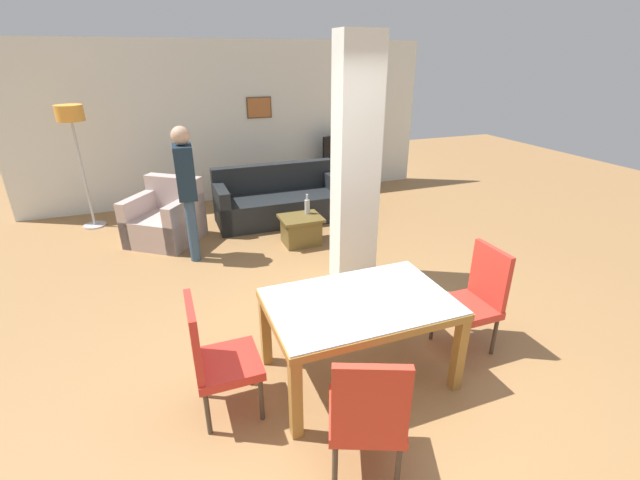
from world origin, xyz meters
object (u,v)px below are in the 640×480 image
coffee_table (301,230)px  sofa (279,202)px  armchair (166,220)px  tv_screen (341,149)px  floor_lamp (72,125)px  standing_person (187,185)px  bottle (307,206)px  dining_chair_head_left (215,355)px  tv_stand (340,177)px  dining_table (359,317)px  dining_chair_near_left (367,413)px  dining_chair_head_right (475,296)px

coffee_table → sofa: bearing=91.3°
armchair → tv_screen: bearing=-120.8°
floor_lamp → standing_person: size_ratio=1.07×
standing_person → bottle: bearing=93.8°
dining_chair_head_left → floor_lamp: floor_lamp is taller
sofa → tv_stand: (1.55, 1.13, -0.02)m
bottle → tv_screen: 2.51m
dining_table → dining_chair_near_left: (-0.35, -0.86, -0.06)m
armchair → tv_stand: size_ratio=1.31×
dining_chair_head_right → coffee_table: (-0.72, 2.73, -0.31)m
sofa → dining_chair_near_left: bearing=80.8°
dining_table → tv_stand: (1.94, 4.89, -0.30)m
dining_chair_near_left → bottle: (0.90, 3.68, -0.00)m
coffee_table → tv_screen: tv_screen is taller
armchair → bottle: armchair is taller
dining_chair_head_right → standing_person: bearing=37.8°
bottle → tv_stand: bearing=56.0°
tv_stand → floor_lamp: bearing=-175.0°
bottle → dining_chair_head_right: bearing=-78.2°
coffee_table → tv_stand: bearing=54.8°
dining_chair_near_left → tv_stand: size_ratio=1.07×
dining_chair_head_left → armchair: dining_chair_head_left is taller
armchair → standing_person: bearing=149.2°
dining_chair_head_right → floor_lamp: size_ratio=0.53×
bottle → tv_stand: 2.50m
bottle → dining_chair_near_left: bearing=-103.7°
tv_screen → floor_lamp: (-4.33, -0.38, 0.74)m
dining_table → armchair: bearing=110.8°
dining_chair_head_right → bottle: (-0.59, 2.82, -0.00)m
tv_screen → tv_stand: bearing=-18.3°
tv_screen → dining_table: bearing=50.1°
sofa → tv_stand: sofa is taller
dining_table → tv_stand: dining_table is taller
sofa → coffee_table: sofa is taller
dining_chair_head_left → sofa: dining_chair_head_left is taller
bottle → standing_person: 1.65m
sofa → tv_screen: size_ratio=2.42×
coffee_table → tv_screen: (1.52, 2.16, 0.60)m
dining_table → sofa: bearing=84.0°
dining_chair_head_right → standing_person: standing_person is taller
floor_lamp → dining_chair_head_right: bearing=-52.0°
dining_chair_near_left → floor_lamp: (-2.04, 5.37, 1.03)m
tv_screen → floor_lamp: size_ratio=0.45×
armchair → coffee_table: size_ratio=2.08×
dining_chair_head_left → tv_screen: tv_screen is taller
tv_stand → dining_table: bearing=-111.6°
armchair → coffee_table: armchair is taller
floor_lamp → coffee_table: bearing=-32.4°
dining_chair_head_left → tv_stand: bearing=147.9°
tv_screen → bottle: bearing=37.7°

